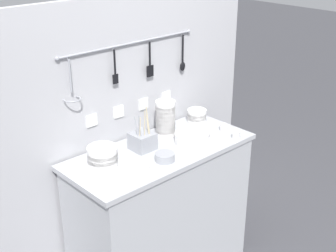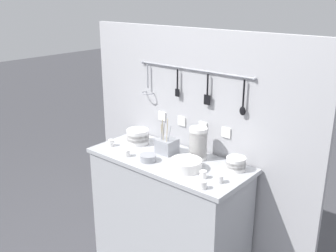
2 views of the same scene
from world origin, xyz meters
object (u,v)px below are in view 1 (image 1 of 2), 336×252
object	(u,v)px
plate_stack	(192,137)
cup_beside_plates	(236,135)
cup_edge_near	(104,180)
bowl_stack_wide_centre	(165,118)
steel_mixing_bowl	(165,157)
cup_by_caddy	(213,133)
cup_back_right	(224,127)
cutlery_caddy	(143,141)
bowl_stack_short_front	(103,156)
cup_mid_row	(146,169)
bowl_stack_tall_left	(197,116)

from	to	relation	value
plate_stack	cup_beside_plates	distance (m)	0.28
cup_edge_near	bowl_stack_wide_centre	bearing A→B (deg)	19.58
steel_mixing_bowl	cup_edge_near	bearing A→B (deg)	176.64
plate_stack	cup_by_caddy	xyz separation A→B (m)	(0.16, -0.03, -0.01)
cup_back_right	bowl_stack_wide_centre	bearing A→B (deg)	146.60
cutlery_caddy	cup_beside_plates	distance (m)	0.59
bowl_stack_short_front	cup_by_caddy	bearing A→B (deg)	-12.59
cup_edge_near	cup_mid_row	xyz separation A→B (m)	(0.23, -0.06, 0.00)
cup_by_caddy	cutlery_caddy	bearing A→B (deg)	159.27
bowl_stack_tall_left	cup_back_right	xyz separation A→B (m)	(0.02, -0.22, -0.02)
cup_beside_plates	cup_by_caddy	bearing A→B (deg)	124.90
bowl_stack_short_front	cup_by_caddy	distance (m)	0.75
cup_mid_row	cup_back_right	bearing A→B (deg)	6.37
steel_mixing_bowl	cup_mid_row	size ratio (longest dim) A/B	2.34
cutlery_caddy	cup_by_caddy	size ratio (longest dim) A/B	5.53
bowl_stack_short_front	steel_mixing_bowl	xyz separation A→B (m)	(0.29, -0.19, -0.03)
cup_back_right	cup_mid_row	world-z (taller)	same
bowl_stack_short_front	cup_by_caddy	world-z (taller)	bowl_stack_short_front
cup_back_right	cup_mid_row	distance (m)	0.73
cup_by_caddy	cup_back_right	distance (m)	0.11
plate_stack	cup_back_right	size ratio (longest dim) A/B	4.38
cutlery_caddy	cup_back_right	size ratio (longest dim) A/B	5.53
cup_by_caddy	cup_beside_plates	xyz separation A→B (m)	(0.08, -0.12, 0.00)
cup_beside_plates	bowl_stack_wide_centre	bearing A→B (deg)	130.09
cup_by_caddy	cup_mid_row	size ratio (longest dim) A/B	1.00
bowl_stack_tall_left	bowl_stack_wide_centre	world-z (taller)	bowl_stack_wide_centre
bowl_stack_wide_centre	cup_mid_row	size ratio (longest dim) A/B	4.72
cup_by_caddy	cup_beside_plates	size ratio (longest dim) A/B	1.00
bowl_stack_short_front	cup_mid_row	distance (m)	0.26
bowl_stack_wide_centre	steel_mixing_bowl	world-z (taller)	bowl_stack_wide_centre
bowl_stack_short_front	plate_stack	world-z (taller)	bowl_stack_short_front
bowl_stack_short_front	cup_beside_plates	world-z (taller)	bowl_stack_short_front
cup_back_right	cup_mid_row	xyz separation A→B (m)	(-0.72, -0.08, 0.00)
cup_back_right	cup_by_caddy	bearing A→B (deg)	-173.43
cutlery_caddy	cup_beside_plates	size ratio (longest dim) A/B	5.53
bowl_stack_tall_left	cup_back_right	world-z (taller)	bowl_stack_tall_left
bowl_stack_short_front	cup_beside_plates	bearing A→B (deg)	-19.02
cup_beside_plates	cup_edge_near	size ratio (longest dim) A/B	1.00
cup_beside_plates	cup_edge_near	xyz separation A→B (m)	(-0.92, 0.11, 0.00)
bowl_stack_wide_centre	cup_by_caddy	world-z (taller)	bowl_stack_wide_centre
bowl_stack_short_front	cup_beside_plates	xyz separation A→B (m)	(0.81, -0.28, -0.03)
bowl_stack_tall_left	steel_mixing_bowl	world-z (taller)	bowl_stack_tall_left
bowl_stack_wide_centre	cutlery_caddy	xyz separation A→B (m)	(-0.23, -0.06, -0.06)
cup_beside_plates	steel_mixing_bowl	bearing A→B (deg)	170.61
bowl_stack_wide_centre	bowl_stack_short_front	xyz separation A→B (m)	(-0.52, -0.06, -0.06)
cup_beside_plates	cup_back_right	distance (m)	0.13
bowl_stack_tall_left	plate_stack	size ratio (longest dim) A/B	0.60
plate_stack	cup_by_caddy	distance (m)	0.16
bowl_stack_short_front	cup_edge_near	bearing A→B (deg)	-124.67
cup_back_right	cup_beside_plates	bearing A→B (deg)	-103.92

